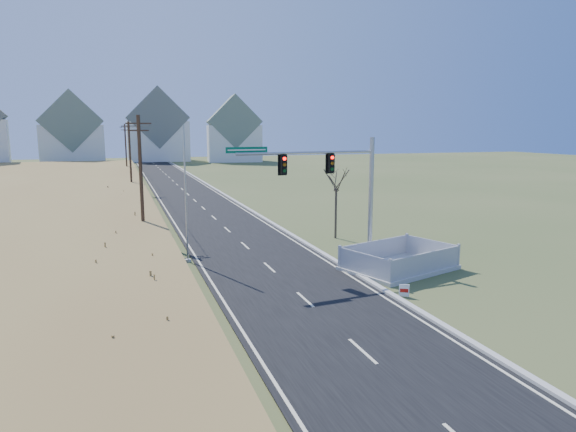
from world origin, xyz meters
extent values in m
plane|color=#425026|center=(0.00, 0.00, 0.00)|extent=(260.00, 260.00, 0.00)
cube|color=black|center=(0.00, 50.00, 0.03)|extent=(8.00, 180.00, 0.06)
cube|color=#B2AFA8|center=(4.15, 50.00, 0.09)|extent=(0.30, 180.00, 0.18)
cylinder|color=#422D1E|center=(-6.50, 15.00, 4.50)|extent=(0.26, 0.26, 9.00)
cube|color=#422D1E|center=(-6.50, 15.00, 8.40)|extent=(1.80, 0.10, 0.10)
cube|color=#422D1E|center=(-6.50, 15.00, 7.90)|extent=(1.40, 0.10, 0.10)
cylinder|color=#422D1E|center=(-6.50, 45.00, 4.50)|extent=(0.26, 0.26, 9.00)
cube|color=#422D1E|center=(-6.50, 45.00, 8.40)|extent=(1.80, 0.10, 0.10)
cube|color=#422D1E|center=(-6.50, 45.00, 7.90)|extent=(1.40, 0.10, 0.10)
cylinder|color=#422D1E|center=(-6.50, 75.00, 4.50)|extent=(0.26, 0.26, 9.00)
cube|color=#422D1E|center=(-6.50, 75.00, 8.40)|extent=(1.80, 0.10, 0.10)
cube|color=#422D1E|center=(-6.50, 75.00, 7.90)|extent=(1.40, 0.10, 0.10)
cube|color=white|center=(-18.00, 108.00, 4.50)|extent=(14.66, 10.95, 9.00)
cube|color=slate|center=(-18.00, 108.00, 9.90)|extent=(14.93, 11.17, 14.26)
cube|color=white|center=(2.00, 112.00, 5.00)|extent=(15.00, 10.00, 10.00)
cube|color=slate|center=(2.00, 112.00, 10.90)|extent=(15.27, 10.20, 15.27)
cube|color=white|center=(20.00, 104.00, 4.50)|extent=(13.87, 10.31, 9.00)
cube|color=slate|center=(20.00, 104.00, 9.90)|extent=(14.12, 10.51, 13.24)
cylinder|color=#9EA0A5|center=(6.50, 4.11, 0.11)|extent=(0.65, 0.65, 0.22)
cylinder|color=#9EA0A5|center=(6.50, 4.11, 3.76)|extent=(0.28, 0.28, 7.53)
cylinder|color=#9EA0A5|center=(2.22, 3.69, 6.67)|extent=(8.58, 1.01, 0.17)
cube|color=black|center=(3.72, 3.84, 6.04)|extent=(0.37, 0.31, 1.05)
cube|color=black|center=(0.72, 3.54, 6.04)|extent=(0.37, 0.31, 1.05)
cube|color=#055B3E|center=(-1.42, 3.33, 6.88)|extent=(2.36, 0.27, 0.32)
cube|color=#B7B5AD|center=(7.00, 1.40, 0.11)|extent=(7.03, 5.82, 0.23)
cube|color=#ABAAAF|center=(7.60, -0.41, 0.80)|extent=(5.46, 1.89, 1.15)
cube|color=#ABAAAF|center=(6.40, 3.21, 0.80)|extent=(5.46, 1.89, 1.15)
cube|color=#ABAAAF|center=(4.28, 0.49, 0.80)|extent=(1.28, 3.65, 1.15)
cube|color=#ABAAAF|center=(9.72, 2.31, 0.80)|extent=(1.28, 3.65, 1.15)
cube|color=white|center=(4.73, -2.96, 0.32)|extent=(0.45, 0.28, 0.60)
cube|color=#AB110B|center=(4.71, -2.98, 0.32)|extent=(0.35, 0.21, 0.17)
cylinder|color=#B7B5AD|center=(-4.30, 7.02, 0.08)|extent=(0.37, 0.37, 0.16)
cylinder|color=#9EA0A5|center=(-4.30, 7.02, 4.12)|extent=(0.10, 0.10, 8.25)
cylinder|color=#4C3F33|center=(7.02, 10.55, 1.83)|extent=(0.17, 0.17, 3.67)
camera|label=1|loc=(-8.06, -23.73, 7.96)|focal=32.00mm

